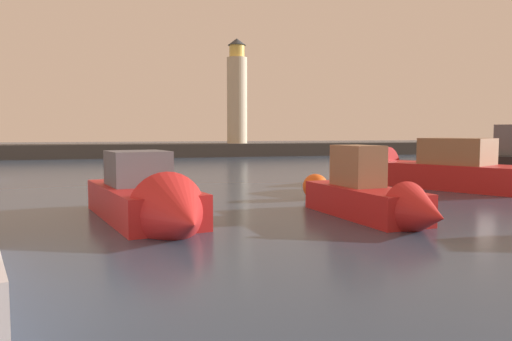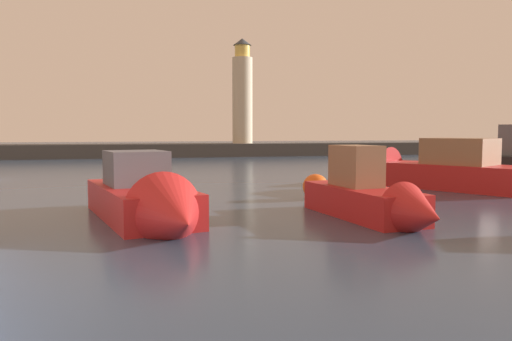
# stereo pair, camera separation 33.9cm
# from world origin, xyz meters

# --- Properties ---
(ground_plane) EXTENTS (220.00, 220.00, 0.00)m
(ground_plane) POSITION_xyz_m (0.00, 26.56, 0.00)
(ground_plane) COLOR #2D3D51
(breakwater) EXTENTS (91.93, 4.52, 1.42)m
(breakwater) POSITION_xyz_m (0.00, 53.11, 0.71)
(breakwater) COLOR #423F3D
(breakwater) RESTS_ON ground_plane
(lighthouse) EXTENTS (2.23, 2.23, 11.52)m
(lighthouse) POSITION_xyz_m (5.78, 53.11, 6.88)
(lighthouse) COLOR beige
(lighthouse) RESTS_ON breakwater
(motorboat_0) EXTENTS (6.74, 9.32, 3.05)m
(motorboat_0) POSITION_xyz_m (7.82, 21.14, 0.82)
(motorboat_0) COLOR #B21E1E
(motorboat_0) RESTS_ON ground_plane
(motorboat_2) EXTENTS (3.88, 7.89, 2.66)m
(motorboat_2) POSITION_xyz_m (-5.79, 13.98, 0.67)
(motorboat_2) COLOR #B21E1E
(motorboat_2) RESTS_ON ground_plane
(motorboat_3) EXTENTS (2.29, 6.19, 2.57)m
(motorboat_3) POSITION_xyz_m (0.91, 12.94, 0.69)
(motorboat_3) COLOR #B21E1E
(motorboat_3) RESTS_ON ground_plane
(mooring_buoy) EXTENTS (1.03, 1.03, 1.03)m
(mooring_buoy) POSITION_xyz_m (0.88, 17.90, 0.51)
(mooring_buoy) COLOR #EA5919
(mooring_buoy) RESTS_ON ground_plane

